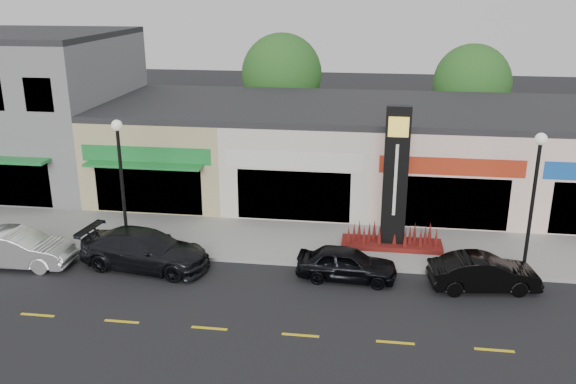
% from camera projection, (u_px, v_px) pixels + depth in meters
% --- Properties ---
extents(ground, '(120.00, 120.00, 0.00)m').
position_uv_depth(ground, '(310.00, 291.00, 22.29)').
color(ground, black).
rests_on(ground, ground).
extents(sidewalk, '(52.00, 4.30, 0.15)m').
position_uv_depth(sidewalk, '(321.00, 243.00, 26.35)').
color(sidewalk, gray).
rests_on(sidewalk, ground).
extents(curb, '(52.00, 0.20, 0.15)m').
position_uv_depth(curb, '(316.00, 265.00, 24.24)').
color(curb, gray).
rests_on(curb, ground).
extents(building_grey_2story, '(12.00, 10.95, 8.30)m').
position_uv_depth(building_grey_2story, '(14.00, 108.00, 34.12)').
color(building_grey_2story, slate).
rests_on(building_grey_2story, ground).
extents(shop_beige, '(7.00, 10.85, 4.80)m').
position_uv_depth(shop_beige, '(179.00, 144.00, 33.40)').
color(shop_beige, tan).
rests_on(shop_beige, ground).
extents(shop_cream, '(7.00, 10.01, 4.80)m').
position_uv_depth(shop_cream, '(306.00, 148.00, 32.48)').
color(shop_cream, beige).
rests_on(shop_cream, ground).
extents(shop_pink_w, '(7.00, 10.01, 4.80)m').
position_uv_depth(shop_pink_w, '(440.00, 153.00, 31.55)').
color(shop_pink_w, beige).
rests_on(shop_pink_w, ground).
extents(tree_rear_west, '(5.20, 5.20, 7.83)m').
position_uv_depth(tree_rear_west, '(282.00, 74.00, 39.44)').
color(tree_rear_west, '#382619').
rests_on(tree_rear_west, ground).
extents(tree_rear_mid, '(4.80, 4.80, 7.29)m').
position_uv_depth(tree_rear_mid, '(472.00, 83.00, 37.95)').
color(tree_rear_mid, '#382619').
rests_on(tree_rear_mid, ground).
extents(lamp_west_near, '(0.44, 0.44, 5.47)m').
position_uv_depth(lamp_west_near, '(121.00, 172.00, 24.58)').
color(lamp_west_near, black).
rests_on(lamp_west_near, sidewalk).
extents(lamp_east_near, '(0.44, 0.44, 5.47)m').
position_uv_depth(lamp_east_near, '(534.00, 190.00, 22.46)').
color(lamp_east_near, black).
rests_on(lamp_east_near, sidewalk).
extents(pylon_sign, '(4.20, 1.30, 6.00)m').
position_uv_depth(pylon_sign, '(394.00, 199.00, 25.10)').
color(pylon_sign, '#51140E').
rests_on(pylon_sign, sidewalk).
extents(car_white_van, '(1.70, 4.50, 1.47)m').
position_uv_depth(car_white_van, '(16.00, 248.00, 24.14)').
color(car_white_van, white).
rests_on(car_white_van, ground).
extents(car_dark_sedan, '(2.79, 5.43, 1.51)m').
position_uv_depth(car_dark_sedan, '(145.00, 250.00, 23.98)').
color(car_dark_sedan, black).
rests_on(car_dark_sedan, ground).
extents(car_black_sedan, '(1.71, 3.85, 1.29)m').
position_uv_depth(car_black_sedan, '(347.00, 263.00, 23.04)').
color(car_black_sedan, black).
rests_on(car_black_sedan, ground).
extents(car_black_conv, '(1.92, 4.11, 1.30)m').
position_uv_depth(car_black_conv, '(484.00, 273.00, 22.26)').
color(car_black_conv, black).
rests_on(car_black_conv, ground).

